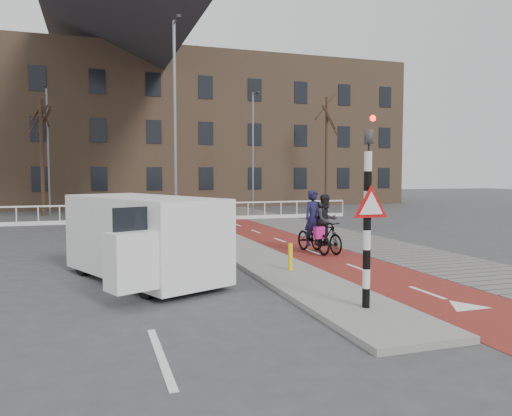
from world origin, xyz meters
name	(u,v)px	position (x,y,z in m)	size (l,w,h in m)	color
ground	(343,288)	(0.00, 0.00, 0.00)	(120.00, 120.00, 0.00)	#38383A
bike_lane	(263,234)	(1.50, 10.00, 0.01)	(2.50, 60.00, 0.01)	maroon
sidewalk	(323,232)	(4.30, 10.00, 0.01)	(3.00, 60.00, 0.01)	slate
curb_island	(259,258)	(-0.70, 4.00, 0.06)	(1.80, 16.00, 0.12)	gray
traffic_signal	(368,207)	(-0.60, -2.02, 1.99)	(0.80, 0.80, 3.68)	black
bollard	(290,257)	(-0.59, 1.74, 0.46)	(0.12, 0.12, 0.69)	yellow
cyclist_near	(314,232)	(1.44, 4.76, 0.69)	(0.89, 2.03, 2.04)	black
cyclist_far	(326,229)	(1.82, 4.62, 0.80)	(0.90, 1.82, 1.91)	black
van	(143,237)	(-4.24, 2.23, 1.07)	(3.67, 5.10, 2.04)	white
railing	(101,218)	(-5.00, 17.00, 0.31)	(28.00, 0.10, 0.99)	silver
townhouse_row	(122,109)	(-3.00, 32.00, 7.81)	(46.00, 10.00, 15.90)	#7F6047
tree_mid	(42,158)	(-8.27, 22.99, 3.54)	(0.25, 0.25, 7.08)	#332016
tree_right	(327,153)	(11.02, 23.36, 4.08)	(0.21, 0.21, 8.16)	#332016
streetlight_near	(175,131)	(-2.18, 10.16, 4.31)	(0.12, 0.12, 8.62)	slate
streetlight_left	(48,151)	(-7.96, 23.59, 3.98)	(0.12, 0.12, 7.95)	slate
streetlight_right	(253,153)	(4.80, 21.73, 3.96)	(0.12, 0.12, 7.92)	slate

